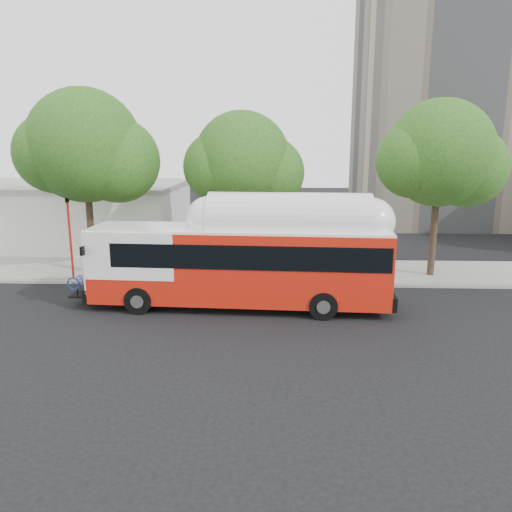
# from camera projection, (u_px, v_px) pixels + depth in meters

# --- Properties ---
(ground) EXTENTS (120.00, 120.00, 0.00)m
(ground) POSITION_uv_depth(u_px,v_px,m) (257.00, 311.00, 21.20)
(ground) COLOR black
(ground) RESTS_ON ground
(sidewalk) EXTENTS (60.00, 5.00, 0.15)m
(sidewalk) POSITION_uv_depth(u_px,v_px,m) (261.00, 271.00, 27.51)
(sidewalk) COLOR gray
(sidewalk) RESTS_ON ground
(curb_strip) EXTENTS (60.00, 0.30, 0.15)m
(curb_strip) POSITION_uv_depth(u_px,v_px,m) (260.00, 284.00, 24.98)
(curb_strip) COLOR gray
(curb_strip) RESTS_ON ground
(red_curb_segment) EXTENTS (10.00, 0.32, 0.16)m
(red_curb_segment) POSITION_uv_depth(u_px,v_px,m) (200.00, 283.00, 25.09)
(red_curb_segment) COLOR maroon
(red_curb_segment) RESTS_ON ground
(street_tree_left) EXTENTS (6.67, 5.80, 9.74)m
(street_tree_left) POSITION_uv_depth(u_px,v_px,m) (94.00, 150.00, 25.47)
(street_tree_left) COLOR #2D2116
(street_tree_left) RESTS_ON ground
(street_tree_mid) EXTENTS (5.75, 5.00, 8.62)m
(street_tree_mid) POSITION_uv_depth(u_px,v_px,m) (250.00, 164.00, 25.81)
(street_tree_mid) COLOR #2D2116
(street_tree_mid) RESTS_ON ground
(street_tree_right) EXTENTS (6.21, 5.40, 9.18)m
(street_tree_right) POSITION_uv_depth(u_px,v_px,m) (448.00, 157.00, 25.15)
(street_tree_right) COLOR #2D2116
(street_tree_right) RESTS_ON ground
(apartment_tower) EXTENTS (18.00, 18.00, 37.00)m
(apartment_tower) POSITION_uv_depth(u_px,v_px,m) (473.00, 19.00, 43.88)
(apartment_tower) COLOR tan
(apartment_tower) RESTS_ON ground
(low_commercial_bldg) EXTENTS (16.20, 10.20, 4.25)m
(low_commercial_bldg) POSITION_uv_depth(u_px,v_px,m) (65.00, 213.00, 34.89)
(low_commercial_bldg) COLOR silver
(low_commercial_bldg) RESTS_ON ground
(transit_bus) EXTENTS (13.66, 3.44, 4.00)m
(transit_bus) POSITION_uv_depth(u_px,v_px,m) (241.00, 265.00, 21.30)
(transit_bus) COLOR red
(transit_bus) RESTS_ON ground
(signal_pole) EXTENTS (0.12, 0.41, 4.31)m
(signal_pole) POSITION_uv_depth(u_px,v_px,m) (70.00, 239.00, 25.38)
(signal_pole) COLOR red
(signal_pole) RESTS_ON ground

